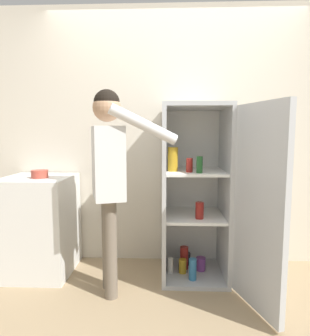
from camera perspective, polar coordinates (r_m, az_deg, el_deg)
name	(u,v)px	position (r m, az deg, el deg)	size (l,w,h in m)	color
ground_plane	(176,313)	(2.44, 4.08, -25.80)	(12.00, 12.00, 0.00)	tan
wall_back	(174,137)	(3.04, 3.71, 5.94)	(7.00, 0.06, 2.55)	beige
refrigerator	(205,195)	(2.68, 9.47, -5.19)	(0.81, 1.17, 1.56)	#B7BABC
person	(109,166)	(2.39, -8.75, 0.46)	(0.72, 0.52, 1.65)	#726656
counter	(39,225)	(3.06, -21.17, -10.06)	(0.61, 0.62, 0.91)	white
bowl	(40,174)	(2.89, -21.12, -1.09)	(0.15, 0.15, 0.07)	#B24738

